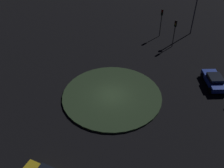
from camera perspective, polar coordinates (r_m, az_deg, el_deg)
ground_plane at (r=28.71m, az=0.00°, el=-2.79°), size 117.43×117.43×0.00m
roundabout_island at (r=28.64m, az=0.00°, el=-2.62°), size 11.28×11.28×0.22m
car_blue at (r=32.25m, az=22.14°, el=0.80°), size 4.37×3.77×1.37m
traffic_light_northwest at (r=40.50m, az=11.16°, el=14.55°), size 0.37×0.40×4.41m
traffic_light_north at (r=37.87m, az=14.07°, el=12.13°), size 0.35×0.39×4.13m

